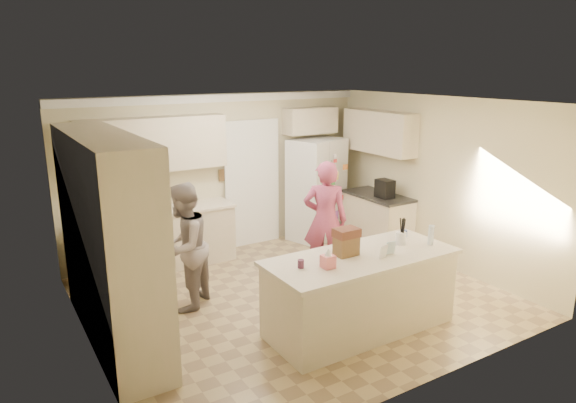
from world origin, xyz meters
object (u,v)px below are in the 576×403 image
utensil_crock (401,238)px  teen_boy (184,247)px  island_base (360,294)px  refrigerator (316,189)px  tissue_box (328,262)px  dollhouse_body (346,246)px  coffee_maker (385,189)px  teen_girl (325,220)px

utensil_crock → teen_boy: (-2.19, 1.56, -0.18)m
island_base → refrigerator: bearing=64.2°
island_base → tissue_box: 0.79m
dollhouse_body → coffee_maker: bearing=39.3°
coffee_maker → tissue_box: coffee_maker is taller
coffee_maker → teen_boy: teen_boy is taller
refrigerator → teen_girl: bearing=-137.7°
teen_girl → refrigerator: bearing=-84.0°
dollhouse_body → teen_girl: teen_girl is taller
island_base → tissue_box: (-0.55, -0.10, 0.56)m
refrigerator → coffee_maker: refrigerator is taller
tissue_box → dollhouse_body: bearing=26.6°
utensil_crock → teen_girl: size_ratio=0.09×
refrigerator → utensil_crock: (-0.81, -2.97, 0.10)m
tissue_box → teen_boy: size_ratio=0.09×
refrigerator → dollhouse_body: (-1.61, -2.92, 0.14)m
coffee_maker → utensil_crock: bearing=-127.1°
teen_boy → teen_girl: size_ratio=0.94×
island_base → coffee_maker: bearing=42.8°
refrigerator → tissue_box: size_ratio=12.86×
tissue_box → coffee_maker: bearing=37.6°
coffee_maker → teen_girl: 1.57m
island_base → utensil_crock: size_ratio=14.67×
island_base → dollhouse_body: bearing=146.3°
refrigerator → coffee_maker: (0.59, -1.12, 0.17)m
coffee_maker → dollhouse_body: bearing=-140.7°
utensil_crock → teen_girl: teen_girl is taller
island_base → utensil_crock: (0.65, 0.05, 0.56)m
coffee_maker → teen_boy: size_ratio=0.18×
refrigerator → dollhouse_body: size_ratio=6.92×
coffee_maker → island_base: size_ratio=0.14×
refrigerator → utensil_crock: bearing=-122.4°
utensil_crock → tissue_box: (-1.20, -0.15, -0.00)m
coffee_maker → dollhouse_body: 2.84m
coffee_maker → refrigerator: bearing=117.7°
coffee_maker → tissue_box: 3.28m
refrigerator → teen_girl: size_ratio=1.03×
coffee_maker → dollhouse_body: (-2.20, -1.80, -0.03)m
coffee_maker → teen_boy: (-3.59, -0.29, -0.25)m
island_base → dollhouse_body: size_ratio=8.46×
tissue_box → teen_boy: bearing=120.0°
refrigerator → island_base: size_ratio=0.82×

